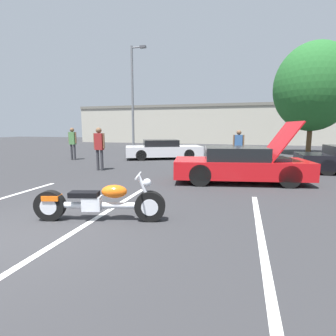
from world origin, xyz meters
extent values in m
plane|color=#2D2D30|center=(0.00, 0.00, 0.00)|extent=(80.00, 80.00, 0.00)
cube|color=white|center=(0.86, 0.84, 0.00)|extent=(0.12, 5.94, 0.01)
cube|color=white|center=(4.02, 0.84, 0.00)|extent=(0.12, 5.94, 0.01)
cube|color=#B2AD9E|center=(0.00, 27.97, 2.20)|extent=(32.00, 4.00, 4.40)
cube|color=slate|center=(0.00, 27.97, 4.25)|extent=(32.00, 4.20, 0.30)
cylinder|color=slate|center=(-4.53, 15.67, 3.90)|extent=(0.18, 0.18, 7.80)
cylinder|color=slate|center=(-4.08, 15.67, 7.65)|extent=(0.90, 0.10, 0.10)
cube|color=#4C4C51|center=(-3.63, 15.67, 7.65)|extent=(0.44, 0.28, 0.16)
cylinder|color=brown|center=(7.99, 16.40, 1.15)|extent=(0.32, 0.32, 2.30)
ellipsoid|color=#236028|center=(7.99, 16.40, 4.45)|extent=(4.97, 4.97, 5.72)
cylinder|color=black|center=(1.97, 1.36, 0.30)|extent=(0.62, 0.30, 0.60)
cylinder|color=black|center=(0.04, 0.87, 0.30)|extent=(0.62, 0.30, 0.60)
cylinder|color=silver|center=(1.97, 1.36, 0.30)|extent=(0.36, 0.25, 0.33)
cylinder|color=silver|center=(0.04, 0.87, 0.30)|extent=(0.36, 0.25, 0.33)
cylinder|color=silver|center=(1.01, 1.12, 0.32)|extent=(1.66, 0.53, 0.12)
cube|color=silver|center=(0.86, 1.08, 0.36)|extent=(0.41, 0.32, 0.28)
ellipsoid|color=orange|center=(1.29, 1.19, 0.60)|extent=(0.55, 0.40, 0.26)
cube|color=black|center=(0.72, 1.04, 0.54)|extent=(0.61, 0.39, 0.10)
cube|color=orange|center=(0.09, 0.88, 0.47)|extent=(0.37, 0.29, 0.10)
cylinder|color=silver|center=(1.87, 1.34, 0.62)|extent=(0.31, 0.14, 0.62)
cylinder|color=silver|center=(1.75, 1.31, 0.92)|extent=(0.21, 0.69, 0.04)
sphere|color=silver|center=(1.92, 1.35, 0.78)|extent=(0.16, 0.16, 0.16)
cylinder|color=silver|center=(0.55, 1.11, 0.26)|extent=(1.27, 0.41, 0.09)
cube|color=red|center=(3.61, 5.72, 0.48)|extent=(4.59, 2.47, 0.57)
cube|color=black|center=(3.44, 5.69, 0.97)|extent=(2.20, 1.87, 0.42)
cylinder|color=black|center=(5.08, 5.23, 0.35)|extent=(0.72, 0.34, 0.70)
cylinder|color=black|center=(4.81, 6.69, 0.35)|extent=(0.72, 0.34, 0.70)
cylinder|color=black|center=(2.42, 4.74, 0.35)|extent=(0.72, 0.34, 0.70)
cylinder|color=black|center=(2.15, 6.21, 0.35)|extent=(0.72, 0.34, 0.70)
cube|color=red|center=(4.84, 5.94, 1.39)|extent=(1.17, 1.71, 1.27)
cube|color=#4C4C51|center=(4.79, 5.93, 0.72)|extent=(0.76, 1.03, 0.28)
cube|color=silver|center=(-0.81, 11.49, 0.45)|extent=(4.73, 3.41, 0.57)
cube|color=black|center=(-0.97, 11.42, 0.93)|extent=(2.45, 2.26, 0.38)
cylinder|color=black|center=(0.75, 11.35, 0.30)|extent=(0.64, 0.45, 0.60)
cylinder|color=black|center=(0.11, 12.76, 0.30)|extent=(0.64, 0.45, 0.60)
cylinder|color=black|center=(-1.73, 10.23, 0.30)|extent=(0.64, 0.45, 0.60)
cylinder|color=black|center=(-2.37, 11.64, 0.30)|extent=(0.64, 0.45, 0.60)
cylinder|color=black|center=(6.84, 7.93, 0.31)|extent=(0.63, 0.24, 0.62)
cylinder|color=black|center=(6.79, 9.44, 0.31)|extent=(0.63, 0.24, 0.62)
cylinder|color=#333338|center=(-5.69, 9.51, 0.44)|extent=(0.12, 0.12, 0.88)
cylinder|color=#333338|center=(-5.49, 9.51, 0.44)|extent=(0.12, 0.12, 0.88)
cube|color=#4C7F47|center=(-5.59, 9.51, 1.23)|extent=(0.36, 0.20, 0.70)
cylinder|color=brown|center=(-5.81, 9.51, 1.26)|extent=(0.08, 0.08, 0.63)
cylinder|color=brown|center=(-5.37, 9.51, 1.26)|extent=(0.08, 0.08, 0.63)
sphere|color=brown|center=(-5.59, 9.51, 1.69)|extent=(0.24, 0.24, 0.24)
cylinder|color=#333338|center=(-2.30, 6.62, 0.44)|extent=(0.12, 0.12, 0.89)
cylinder|color=#333338|center=(-2.10, 6.62, 0.44)|extent=(0.12, 0.12, 0.89)
cube|color=maroon|center=(-2.20, 6.62, 1.24)|extent=(0.36, 0.20, 0.70)
cylinder|color=brown|center=(-2.42, 6.62, 1.27)|extent=(0.08, 0.08, 0.63)
cylinder|color=brown|center=(-1.98, 6.62, 1.27)|extent=(0.08, 0.08, 0.63)
sphere|color=brown|center=(-2.20, 6.62, 1.71)|extent=(0.24, 0.24, 0.24)
cylinder|color=#333338|center=(3.38, 9.70, 0.41)|extent=(0.12, 0.12, 0.83)
cylinder|color=#333338|center=(3.58, 9.70, 0.41)|extent=(0.12, 0.12, 0.83)
cube|color=#335B93|center=(3.48, 9.70, 1.15)|extent=(0.36, 0.20, 0.65)
cylinder|color=brown|center=(3.26, 9.70, 1.19)|extent=(0.08, 0.08, 0.59)
cylinder|color=brown|center=(3.70, 9.70, 1.19)|extent=(0.08, 0.08, 0.59)
sphere|color=brown|center=(3.48, 9.70, 1.59)|extent=(0.22, 0.22, 0.22)
camera|label=1|loc=(3.65, -3.30, 1.83)|focal=28.00mm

